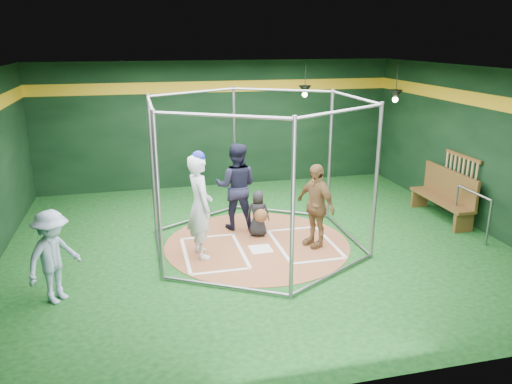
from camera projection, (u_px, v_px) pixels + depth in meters
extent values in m
cube|color=#0D3B11|center=(257.00, 245.00, 10.32)|extent=(10.00, 9.00, 0.02)
cube|color=black|center=(257.00, 71.00, 9.27)|extent=(10.00, 9.00, 0.02)
cube|color=black|center=(219.00, 125.00, 13.97)|extent=(10.00, 0.10, 3.50)
cube|color=black|center=(352.00, 255.00, 5.62)|extent=(10.00, 0.10, 3.50)
cube|color=black|center=(478.00, 149.00, 10.92)|extent=(0.10, 9.00, 3.50)
cube|color=gold|center=(218.00, 87.00, 13.63)|extent=(10.00, 0.01, 0.30)
cube|color=gold|center=(484.00, 101.00, 10.60)|extent=(0.01, 9.00, 0.30)
cylinder|color=#965936|center=(257.00, 244.00, 10.31)|extent=(3.80, 3.80, 0.01)
cube|color=white|center=(261.00, 249.00, 10.03)|extent=(0.43, 0.43, 0.01)
cube|color=white|center=(207.00, 237.00, 10.65)|extent=(1.10, 0.07, 0.01)
cube|color=white|center=(221.00, 271.00, 9.07)|extent=(1.10, 0.07, 0.01)
cube|color=white|center=(186.00, 255.00, 9.74)|extent=(0.07, 1.70, 0.01)
cube|color=white|center=(241.00, 250.00, 9.99)|extent=(0.07, 1.70, 0.01)
cube|color=white|center=(292.00, 229.00, 11.08)|extent=(1.10, 0.07, 0.01)
cube|color=white|center=(319.00, 261.00, 9.50)|extent=(1.10, 0.07, 0.01)
cube|color=white|center=(279.00, 246.00, 10.17)|extent=(0.07, 1.70, 0.01)
cube|color=white|center=(330.00, 241.00, 10.41)|extent=(0.07, 1.70, 0.01)
cylinder|color=gray|center=(330.00, 156.00, 11.38)|extent=(0.07, 0.07, 3.00)
cylinder|color=gray|center=(234.00, 150.00, 12.00)|extent=(0.07, 0.07, 3.00)
cylinder|color=gray|center=(152.00, 166.00, 10.48)|extent=(0.07, 0.07, 3.00)
cylinder|color=gray|center=(158.00, 199.00, 8.35)|extent=(0.07, 0.07, 3.00)
cylinder|color=gray|center=(293.00, 212.00, 7.73)|extent=(0.07, 0.07, 3.00)
cylinder|color=gray|center=(376.00, 183.00, 9.25)|extent=(0.07, 0.07, 3.00)
cylinder|color=gray|center=(282.00, 90.00, 11.26)|extent=(2.02, 1.20, 0.06)
cylinder|color=gray|center=(280.00, 211.00, 12.12)|extent=(2.02, 1.20, 0.06)
cylinder|color=gray|center=(194.00, 92.00, 10.81)|extent=(2.02, 1.20, 0.06)
cylinder|color=gray|center=(198.00, 218.00, 11.67)|extent=(2.02, 1.20, 0.06)
cylinder|color=gray|center=(150.00, 104.00, 8.99)|extent=(0.06, 2.30, 0.06)
cylinder|color=gray|center=(159.00, 251.00, 9.85)|extent=(0.06, 2.30, 0.06)
cylinder|color=gray|center=(221.00, 116.00, 7.61)|extent=(2.02, 1.20, 0.06)
cylinder|color=gray|center=(225.00, 286.00, 8.47)|extent=(2.02, 1.20, 0.06)
cylinder|color=gray|center=(342.00, 111.00, 8.06)|extent=(2.02, 1.20, 0.06)
cylinder|color=gray|center=(334.00, 273.00, 8.92)|extent=(2.02, 1.20, 0.06)
cylinder|color=gray|center=(355.00, 97.00, 9.89)|extent=(0.06, 2.30, 0.06)
cylinder|color=gray|center=(347.00, 233.00, 10.75)|extent=(0.06, 2.30, 0.06)
cube|color=brown|center=(463.00, 156.00, 11.35)|extent=(0.05, 1.25, 0.08)
cube|color=brown|center=(459.00, 194.00, 11.62)|extent=(0.05, 1.25, 0.08)
cylinder|color=tan|center=(476.00, 182.00, 10.97)|extent=(0.06, 0.06, 0.85)
cylinder|color=tan|center=(471.00, 180.00, 11.12)|extent=(0.06, 0.06, 0.85)
cylinder|color=tan|center=(467.00, 178.00, 11.26)|extent=(0.06, 0.06, 0.85)
cylinder|color=tan|center=(462.00, 176.00, 11.41)|extent=(0.06, 0.06, 0.85)
cylinder|color=tan|center=(458.00, 174.00, 11.56)|extent=(0.06, 0.06, 0.85)
cylinder|color=tan|center=(454.00, 173.00, 11.70)|extent=(0.06, 0.06, 0.85)
cylinder|color=tan|center=(450.00, 171.00, 11.85)|extent=(0.06, 0.06, 0.85)
cylinder|color=tan|center=(446.00, 169.00, 11.99)|extent=(0.06, 0.06, 0.85)
cone|color=black|center=(305.00, 90.00, 13.33)|extent=(0.34, 0.34, 0.22)
sphere|color=#FFD899|center=(305.00, 95.00, 13.37)|extent=(0.14, 0.14, 0.14)
cylinder|color=black|center=(305.00, 76.00, 13.23)|extent=(0.02, 0.02, 0.70)
cone|color=black|center=(396.00, 94.00, 12.25)|extent=(0.34, 0.34, 0.22)
sphere|color=#FFD899|center=(395.00, 100.00, 12.29)|extent=(0.14, 0.14, 0.14)
cylinder|color=black|center=(397.00, 80.00, 12.15)|extent=(0.02, 0.02, 0.70)
imported|color=silver|center=(200.00, 206.00, 9.47)|extent=(0.59, 0.80, 2.02)
sphere|color=navy|center=(198.00, 158.00, 9.19)|extent=(0.26, 0.26, 0.26)
imported|color=#A57B47|center=(315.00, 205.00, 10.00)|extent=(0.78, 1.09, 1.71)
imported|color=black|center=(258.00, 213.00, 10.59)|extent=(0.56, 0.46, 1.00)
sphere|color=brown|center=(261.00, 216.00, 10.35)|extent=(0.28, 0.28, 0.28)
imported|color=black|center=(236.00, 186.00, 10.90)|extent=(1.12, 0.99, 1.93)
imported|color=#97ADC8|center=(53.00, 257.00, 7.88)|extent=(1.09, 1.13, 1.55)
cube|color=brown|center=(441.00, 200.00, 11.65)|extent=(0.47, 1.99, 0.07)
cube|color=brown|center=(450.00, 184.00, 11.58)|extent=(0.07, 1.99, 0.66)
cube|color=brown|center=(463.00, 222.00, 10.90)|extent=(0.44, 0.09, 0.44)
cube|color=brown|center=(420.00, 198.00, 12.54)|extent=(0.44, 0.09, 0.44)
cylinder|color=slate|center=(489.00, 223.00, 10.10)|extent=(0.05, 0.05, 0.99)
cylinder|color=slate|center=(456.00, 206.00, 11.12)|extent=(0.05, 0.05, 0.99)
cylinder|color=slate|center=(474.00, 193.00, 10.47)|extent=(0.05, 1.10, 0.05)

